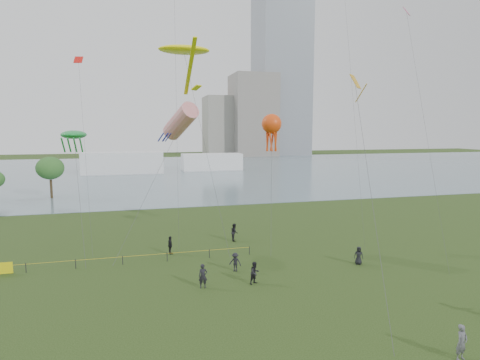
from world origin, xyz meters
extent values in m
plane|color=#1E320F|center=(0.00, 0.00, 0.00)|extent=(400.00, 400.00, 0.00)
cube|color=slate|center=(0.00, 100.00, 0.02)|extent=(400.00, 120.00, 0.08)
cube|color=slate|center=(62.00, 168.00, 60.00)|extent=(24.00, 24.00, 120.00)
cube|color=slate|center=(46.00, 162.00, 19.00)|extent=(20.00, 20.00, 38.00)
cube|color=gray|center=(32.00, 168.00, 14.00)|extent=(16.00, 18.00, 28.00)
cube|color=white|center=(-12.00, 95.00, 3.00)|extent=(22.00, 8.00, 6.00)
cube|color=white|center=(14.00, 98.00, 2.50)|extent=(18.00, 7.00, 5.00)
cylinder|color=#332717|center=(-23.31, 54.83, 1.68)|extent=(0.44, 0.44, 3.36)
ellipsoid|color=#346829|center=(-23.31, 54.83, 5.45)|extent=(4.78, 4.78, 4.03)
cylinder|color=black|center=(-17.91, 14.32, 0.42)|extent=(0.07, 0.07, 0.85)
cylinder|color=black|center=(-13.91, 14.32, 0.42)|extent=(0.07, 0.07, 0.85)
cylinder|color=black|center=(-9.91, 14.32, 0.42)|extent=(0.07, 0.07, 0.85)
cylinder|color=black|center=(-5.91, 14.32, 0.42)|extent=(0.07, 0.07, 0.85)
cylinder|color=black|center=(-1.91, 14.32, 0.42)|extent=(0.07, 0.07, 0.85)
cylinder|color=black|center=(2.09, 14.32, 0.42)|extent=(0.07, 0.07, 0.85)
cylinder|color=gold|center=(-9.91, 14.32, 0.75)|extent=(24.00, 0.03, 0.03)
cube|color=yellow|center=(-19.91, 14.32, 0.55)|extent=(2.00, 0.04, 1.00)
imported|color=#55565C|center=(8.03, -6.03, 0.97)|extent=(0.80, 0.62, 1.95)
imported|color=black|center=(0.43, 6.94, 0.90)|extent=(1.08, 0.99, 1.80)
imported|color=black|center=(-0.40, 10.10, 0.83)|extent=(1.23, 1.08, 1.65)
imported|color=black|center=(-5.44, 16.44, 0.90)|extent=(0.64, 1.12, 1.80)
imported|color=black|center=(10.94, 9.04, 0.83)|extent=(0.96, 0.86, 1.65)
imported|color=black|center=(-3.70, 7.18, 0.94)|extent=(0.72, 0.50, 1.88)
imported|color=black|center=(1.84, 19.50, 0.97)|extent=(0.85, 1.03, 1.95)
cylinder|color=#3F3F42|center=(-1.94, 15.03, 10.08)|extent=(3.04, 8.02, 20.17)
ellipsoid|color=#FEF30D|center=(-3.45, 19.02, 20.16)|extent=(5.16, 3.23, 0.81)
cube|color=#FEF30D|center=(-3.45, 14.82, 17.76)|extent=(0.36, 6.98, 4.09)
cube|color=#FEF30D|center=(-3.45, 11.02, 15.66)|extent=(0.95, 0.95, 0.42)
cylinder|color=#3F3F42|center=(-7.34, 16.76, 6.53)|extent=(6.95, 5.17, 13.08)
cylinder|color=red|center=(-3.89, 19.33, 13.07)|extent=(3.80, 5.22, 3.92)
cylinder|color=#1720A4|center=(-5.29, 18.13, 11.47)|extent=(0.60, 1.13, 0.88)
cylinder|color=#1720A4|center=(-5.56, 18.51, 11.47)|extent=(0.60, 1.13, 0.88)
cylinder|color=#1720A4|center=(-6.01, 18.36, 11.47)|extent=(0.60, 1.13, 0.88)
cylinder|color=#1720A4|center=(-6.01, 17.89, 11.47)|extent=(0.60, 1.13, 0.88)
cylinder|color=#1720A4|center=(-5.56, 17.75, 11.47)|extent=(0.60, 1.13, 0.88)
cylinder|color=#3F3F42|center=(-13.78, 17.86, 5.86)|extent=(1.49, 7.46, 11.73)
ellipsoid|color=#198E38|center=(-14.51, 21.57, 11.72)|extent=(2.46, 4.43, 0.86)
cylinder|color=#198E38|center=(-15.31, 19.97, 10.72)|extent=(0.16, 1.79, 1.54)
cylinder|color=#198E38|center=(-14.76, 19.97, 10.72)|extent=(0.16, 1.79, 1.54)
cylinder|color=#198E38|center=(-14.21, 19.97, 10.72)|extent=(0.16, 1.79, 1.54)
cylinder|color=#198E38|center=(-13.66, 19.97, 10.72)|extent=(0.16, 1.79, 1.54)
cylinder|color=#3F3F42|center=(4.75, 15.63, 6.42)|extent=(1.61, 4.76, 12.85)
sphere|color=#E84410|center=(5.53, 17.99, 12.84)|extent=(2.10, 2.10, 2.10)
cylinder|color=#E84410|center=(6.03, 17.99, 11.24)|extent=(0.18, 0.54, 2.60)
cylinder|color=#E84410|center=(5.78, 18.43, 11.24)|extent=(0.49, 0.36, 2.61)
cylinder|color=#E84410|center=(5.28, 18.43, 11.24)|extent=(0.49, 0.36, 2.61)
cylinder|color=#E84410|center=(5.03, 17.99, 11.24)|extent=(0.18, 0.54, 2.60)
cylinder|color=#E84410|center=(5.28, 17.56, 11.24)|extent=(0.49, 0.36, 2.61)
cylinder|color=#E84410|center=(5.78, 17.56, 11.24)|extent=(0.49, 0.36, 2.61)
cylinder|color=#3F3F42|center=(6.89, 1.22, 8.05)|extent=(4.21, 12.19, 16.11)
cube|color=orange|center=(8.98, 7.30, 16.09)|extent=(1.39, 1.39, 1.14)
cylinder|color=orange|center=(8.98, 6.40, 15.09)|extent=(0.08, 1.58, 1.35)
cube|color=red|center=(-14.05, 24.24, 19.61)|extent=(1.04, 1.00, 0.76)
cube|color=#E5598C|center=(16.60, 11.60, 23.27)|extent=(0.97, 0.68, 0.76)
camera|label=1|loc=(-8.46, -22.47, 12.20)|focal=30.00mm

